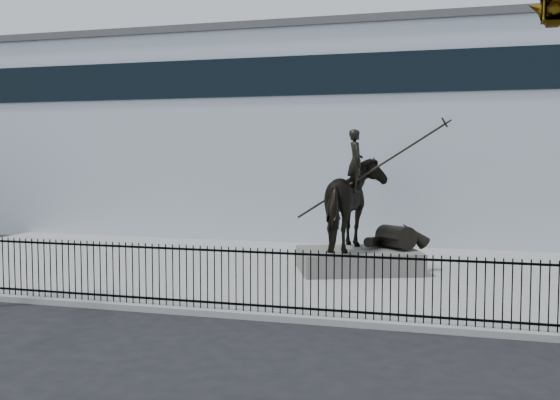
# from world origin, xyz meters

# --- Properties ---
(ground) EXTENTS (120.00, 120.00, 0.00)m
(ground) POSITION_xyz_m (0.00, 0.00, 0.00)
(ground) COLOR black
(ground) RESTS_ON ground
(plaza) EXTENTS (30.00, 12.00, 0.15)m
(plaza) POSITION_xyz_m (0.00, 7.00, 0.07)
(plaza) COLOR gray
(plaza) RESTS_ON ground
(building) EXTENTS (44.00, 14.00, 9.00)m
(building) POSITION_xyz_m (0.00, 20.00, 4.50)
(building) COLOR silver
(building) RESTS_ON ground
(picket_fence) EXTENTS (22.10, 0.10, 1.50)m
(picket_fence) POSITION_xyz_m (0.00, 1.25, 0.90)
(picket_fence) COLOR black
(picket_fence) RESTS_ON plaza
(statue_plinth) EXTENTS (4.30, 3.66, 0.68)m
(statue_plinth) POSITION_xyz_m (1.55, 7.16, 0.49)
(statue_plinth) COLOR #63605A
(statue_plinth) RESTS_ON plaza
(equestrian_statue) EXTENTS (4.36, 3.58, 3.95)m
(equestrian_statue) POSITION_xyz_m (1.62, 7.19, 2.26)
(equestrian_statue) COLOR black
(equestrian_statue) RESTS_ON statue_plinth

